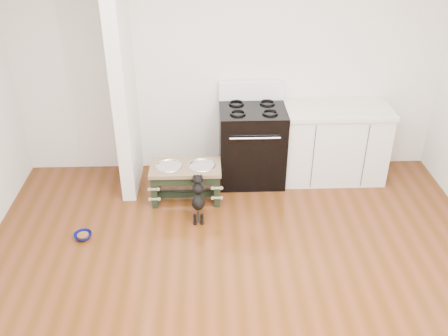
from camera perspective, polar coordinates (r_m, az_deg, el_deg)
ground at (r=4.43m, az=2.10°, el=-15.88°), size 5.00×5.00×0.00m
room_shell at (r=3.45m, az=2.60°, el=3.06°), size 5.00×5.00×5.00m
partition_wall at (r=5.55m, az=-11.54°, el=10.29°), size 0.15×0.80×2.70m
oven_range at (r=5.91m, az=3.20°, el=2.87°), size 0.76×0.69×1.14m
cabinet_run at (r=6.10m, az=12.40°, el=2.83°), size 1.24×0.64×0.91m
dog_feeder at (r=5.59m, az=-4.39°, el=-0.92°), size 0.79×0.42×0.45m
puppy at (r=5.30m, az=-2.98°, el=-3.34°), size 0.14×0.40×0.48m
floor_bowl at (r=5.34m, az=-15.82°, el=-7.47°), size 0.24×0.24×0.06m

